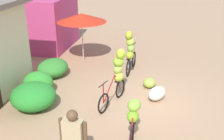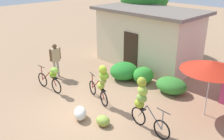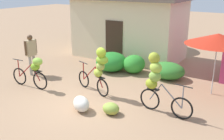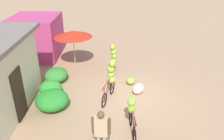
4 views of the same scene
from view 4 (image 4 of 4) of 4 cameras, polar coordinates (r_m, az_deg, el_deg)
ground_plane at (r=10.48m, az=3.95°, el=-6.50°), size 60.00×60.00×0.00m
shop_pink at (r=15.19m, az=-18.31°, el=7.86°), size 3.20×2.80×2.48m
hedge_bush_front_left at (r=9.75m, az=-14.70°, el=-7.26°), size 1.31×1.37×0.81m
hedge_bush_front_right at (r=10.61m, az=-14.97°, el=-4.55°), size 0.91×1.01×0.77m
hedge_bush_mid at (r=11.90m, az=-13.67°, el=-1.22°), size 1.36×1.12×0.66m
market_umbrella at (r=12.86m, az=-9.69°, el=8.85°), size 2.10×2.10×2.09m
bicycle_leftmost at (r=8.25m, az=4.97°, el=-10.76°), size 1.67×0.39×1.18m
bicycle_near_pile at (r=10.02m, az=-0.32°, el=-1.66°), size 1.65×0.63×1.68m
bicycle_center_loaded at (r=11.94m, az=0.40°, el=3.19°), size 1.66×0.41×1.78m
banana_pile_on_ground at (r=11.42m, az=4.65°, el=-2.69°), size 0.55×0.47×0.34m
produce_sack at (r=10.66m, az=6.54°, el=-4.64°), size 0.83×0.75×0.44m
person_vendor at (r=7.06m, az=-2.71°, el=-14.56°), size 0.23×0.58×1.67m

